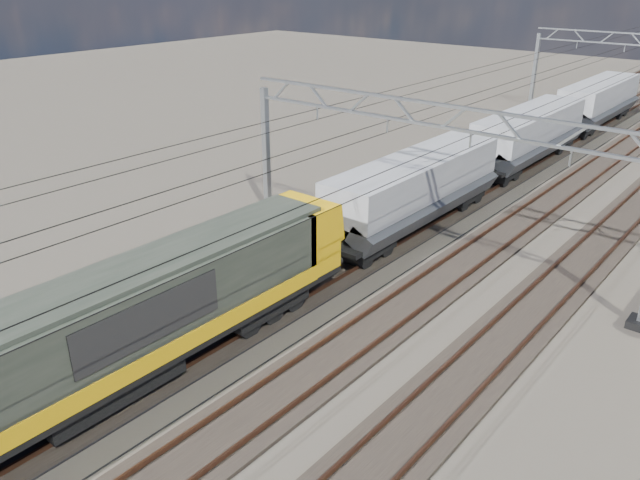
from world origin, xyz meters
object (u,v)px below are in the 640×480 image
Objects in this scene: locomotive at (96,336)px; hopper_wagon_lead at (415,187)px; hopper_wagon_mid at (529,133)px; hopper_wagon_third at (599,100)px; catenary_gantry_mid at (424,176)px.

locomotive is 1.62× the size of hopper_wagon_lead.
locomotive is at bearing -90.00° from hopper_wagon_lead.
hopper_wagon_third is at bearing 90.00° from hopper_wagon_mid.
hopper_wagon_third is (0.00, 14.20, 0.00)m from hopper_wagon_mid.
catenary_gantry_mid is at bearing -53.82° from hopper_wagon_lead.
locomotive is 1.62× the size of hopper_wagon_third.
catenary_gantry_mid is 31.24m from hopper_wagon_third.
hopper_wagon_lead is 28.40m from hopper_wagon_third.
hopper_wagon_third is (-0.00, 46.10, -0.09)m from locomotive.
hopper_wagon_mid is 14.20m from hopper_wagon_third.
hopper_wagon_lead and hopper_wagon_mid have the same top height.
hopper_wagon_third is at bearing 93.68° from catenary_gantry_mid.
hopper_wagon_mid is at bearing 90.00° from hopper_wagon_lead.
locomotive is at bearing -90.00° from hopper_wagon_third.
hopper_wagon_mid is (-2.00, 16.93, -1.67)m from catenary_gantry_mid.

